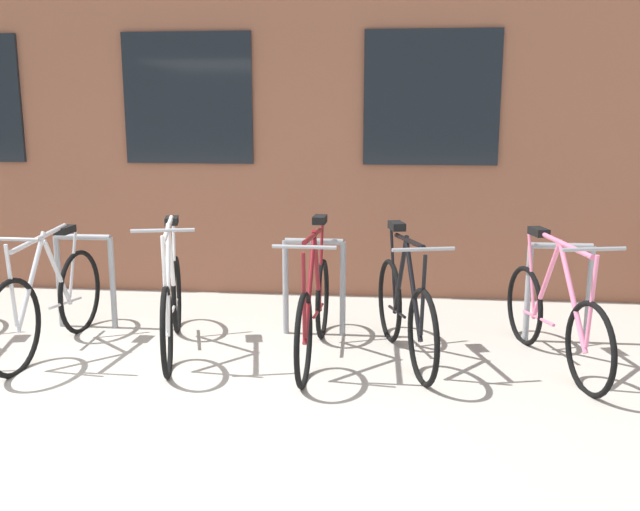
% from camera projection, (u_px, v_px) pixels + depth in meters
% --- Properties ---
extents(ground_plane, '(42.00, 42.00, 0.00)m').
position_uv_depth(ground_plane, '(51.00, 423.00, 4.25)').
color(ground_plane, '#B2ADA0').
extents(storefront_building, '(28.00, 6.16, 5.10)m').
position_uv_depth(storefront_building, '(249.00, 62.00, 9.84)').
color(storefront_building, brown).
rests_on(storefront_building, ground).
extents(bike_rack, '(6.53, 0.05, 0.83)m').
position_uv_depth(bike_rack, '(198.00, 275.00, 5.97)').
color(bike_rack, gray).
rests_on(bike_rack, ground).
extents(bicycle_black, '(0.54, 1.62, 1.03)m').
position_uv_depth(bicycle_black, '(405.00, 310.00, 5.31)').
color(bicycle_black, black).
rests_on(bicycle_black, ground).
extents(bicycle_silver, '(0.44, 1.75, 1.01)m').
position_uv_depth(bicycle_silver, '(49.00, 303.00, 5.50)').
color(bicycle_silver, black).
rests_on(bicycle_silver, ground).
extents(bicycle_pink, '(0.54, 1.69, 1.01)m').
position_uv_depth(bicycle_pink, '(554.00, 317.00, 5.18)').
color(bicycle_pink, black).
rests_on(bicycle_pink, ground).
extents(bicycle_white, '(0.55, 1.69, 1.08)m').
position_uv_depth(bicycle_white, '(172.00, 303.00, 5.50)').
color(bicycle_white, black).
rests_on(bicycle_white, ground).
extents(bicycle_maroon, '(0.44, 1.76, 1.07)m').
position_uv_depth(bicycle_maroon, '(314.00, 309.00, 5.34)').
color(bicycle_maroon, black).
rests_on(bicycle_maroon, ground).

